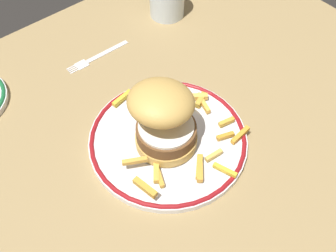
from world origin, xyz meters
TOP-DOWN VIEW (x-y plane):
  - ground_plane at (0.00, 0.00)cm, footprint 110.80×86.05cm
  - dinner_plate at (0.93, -1.54)cm, footprint 27.55×27.55cm
  - burger at (0.01, -1.49)cm, footprint 14.43×14.04cm
  - fries_pile at (2.41, -4.67)cm, footprint 22.30×26.12cm
  - fork at (3.63, 24.61)cm, footprint 14.42×2.25cm

SIDE VIEW (x-z plane):
  - ground_plane at x=0.00cm, z-range -4.00..0.00cm
  - fork at x=3.63cm, z-range 0.00..0.36cm
  - dinner_plate at x=0.93cm, z-range 0.04..1.64cm
  - fries_pile at x=2.41cm, z-range 1.09..3.33cm
  - burger at x=0.01cm, z-range 1.43..14.10cm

